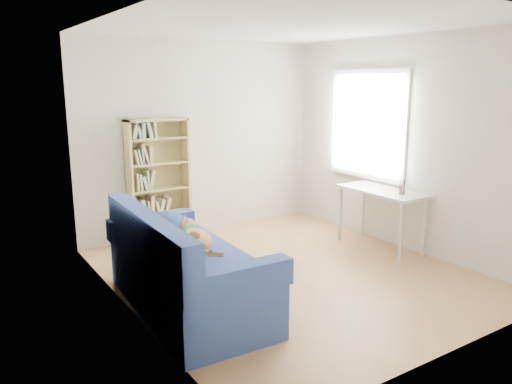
% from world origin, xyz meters
% --- Properties ---
extents(ground, '(4.00, 4.00, 0.00)m').
position_xyz_m(ground, '(0.00, 0.00, 0.00)').
color(ground, '#A4764A').
rests_on(ground, ground).
extents(room_shell, '(3.54, 4.04, 2.62)m').
position_xyz_m(room_shell, '(0.10, 0.03, 1.64)').
color(room_shell, silver).
rests_on(room_shell, ground).
extents(sofa, '(0.99, 1.96, 0.95)m').
position_xyz_m(sofa, '(-1.31, -0.17, 0.36)').
color(sofa, navy).
rests_on(sofa, ground).
extents(bookshelf, '(0.80, 0.25, 1.60)m').
position_xyz_m(bookshelf, '(-0.71, 1.86, 0.74)').
color(bookshelf, tan).
rests_on(bookshelf, ground).
extents(desk, '(0.51, 1.11, 0.75)m').
position_xyz_m(desk, '(1.47, 0.05, 0.67)').
color(desk, silver).
rests_on(desk, ground).
extents(pen_cup, '(0.09, 0.09, 0.17)m').
position_xyz_m(pen_cup, '(1.51, -0.23, 0.81)').
color(pen_cup, white).
rests_on(pen_cup, desk).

